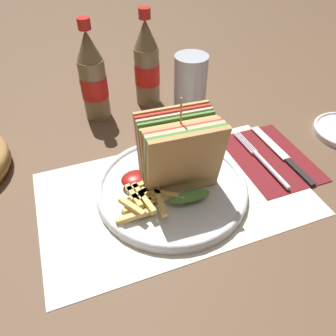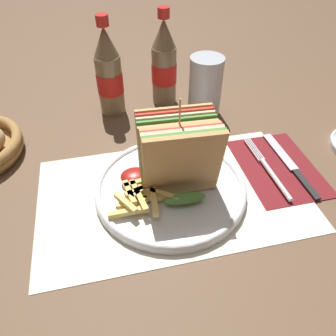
{
  "view_description": "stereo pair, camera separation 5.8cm",
  "coord_description": "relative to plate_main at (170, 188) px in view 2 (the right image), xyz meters",
  "views": [
    {
      "loc": [
        -0.14,
        -0.38,
        0.43
      ],
      "look_at": [
        0.02,
        0.03,
        0.04
      ],
      "focal_mm": 35.0,
      "sensor_mm": 36.0,
      "label": 1
    },
    {
      "loc": [
        -0.08,
        -0.4,
        0.43
      ],
      "look_at": [
        0.02,
        0.03,
        0.04
      ],
      "focal_mm": 35.0,
      "sensor_mm": 36.0,
      "label": 2
    }
  ],
  "objects": [
    {
      "name": "ground_plane",
      "position": [
        -0.02,
        -0.01,
        -0.01
      ],
      "size": [
        4.0,
        4.0,
        0.0
      ],
      "primitive_type": "plane",
      "color": "brown"
    },
    {
      "name": "placemat",
      "position": [
        0.0,
        -0.01,
        -0.01
      ],
      "size": [
        0.48,
        0.28,
        0.0
      ],
      "color": "silver",
      "rests_on": "ground_plane"
    },
    {
      "name": "plate_main",
      "position": [
        0.0,
        0.0,
        0.0
      ],
      "size": [
        0.27,
        0.27,
        0.02
      ],
      "color": "white",
      "rests_on": "ground_plane"
    },
    {
      "name": "club_sandwich",
      "position": [
        0.01,
        0.0,
        0.07
      ],
      "size": [
        0.13,
        0.11,
        0.17
      ],
      "color": "tan",
      "rests_on": "plate_main"
    },
    {
      "name": "fries_pile",
      "position": [
        -0.06,
        -0.03,
        0.02
      ],
      "size": [
        0.12,
        0.09,
        0.02
      ],
      "color": "#E5C166",
      "rests_on": "plate_main"
    },
    {
      "name": "ketchup_blob",
      "position": [
        -0.06,
        0.02,
        0.02
      ],
      "size": [
        0.05,
        0.04,
        0.02
      ],
      "color": "maroon",
      "rests_on": "plate_main"
    },
    {
      "name": "napkin",
      "position": [
        0.22,
        0.02,
        -0.01
      ],
      "size": [
        0.14,
        0.2,
        0.0
      ],
      "color": "maroon",
      "rests_on": "ground_plane"
    },
    {
      "name": "fork",
      "position": [
        0.2,
        -0.0,
        -0.0
      ],
      "size": [
        0.02,
        0.18,
        0.01
      ],
      "rotation": [
        0.0,
        0.0,
        0.02
      ],
      "color": "silver",
      "rests_on": "napkin"
    },
    {
      "name": "knife",
      "position": [
        0.25,
        0.01,
        -0.0
      ],
      "size": [
        0.02,
        0.2,
        0.0
      ],
      "rotation": [
        0.0,
        0.0,
        0.02
      ],
      "color": "black",
      "rests_on": "napkin"
    },
    {
      "name": "coke_bottle_near",
      "position": [
        -0.07,
        0.3,
        0.09
      ],
      "size": [
        0.06,
        0.06,
        0.22
      ],
      "color": "#7A6647",
      "rests_on": "ground_plane"
    },
    {
      "name": "coke_bottle_far",
      "position": [
        0.06,
        0.32,
        0.09
      ],
      "size": [
        0.06,
        0.06,
        0.22
      ],
      "color": "#7A6647",
      "rests_on": "ground_plane"
    },
    {
      "name": "glass_near",
      "position": [
        0.14,
        0.24,
        0.06
      ],
      "size": [
        0.08,
        0.08,
        0.14
      ],
      "color": "silver",
      "rests_on": "ground_plane"
    }
  ]
}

